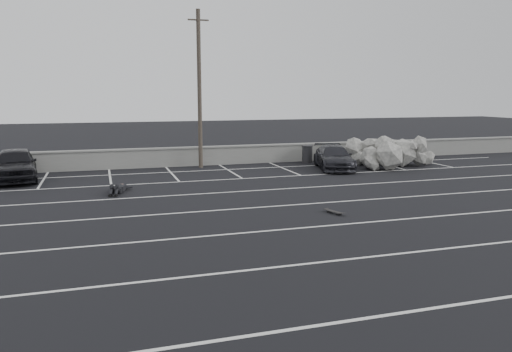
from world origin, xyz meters
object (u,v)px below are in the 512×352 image
object	(u,v)px
trash_bin	(307,154)
person	(120,186)
car_left	(15,164)
car_right	(334,157)
skateboard	(334,212)
riprap_pile	(387,156)
utility_pole	(199,89)

from	to	relation	value
trash_bin	person	bearing A→B (deg)	-152.14
car_left	car_right	xyz separation A→B (m)	(15.68, -1.11, -0.15)
person	skateboard	xyz separation A→B (m)	(6.72, -6.18, -0.16)
person	trash_bin	bearing A→B (deg)	43.79
riprap_pile	car_left	bearing A→B (deg)	177.33
car_right	riprap_pile	size ratio (longest dim) A/B	0.74
car_left	utility_pole	world-z (taller)	utility_pole
utility_pole	riprap_pile	world-z (taller)	utility_pole
trash_bin	skateboard	bearing A→B (deg)	-109.07
riprap_pile	person	xyz separation A→B (m)	(-14.60, -3.24, -0.33)
trash_bin	riprap_pile	distance (m)	4.51
skateboard	car_right	bearing A→B (deg)	45.89
car_left	riprap_pile	world-z (taller)	car_left
car_left	car_right	bearing A→B (deg)	-11.21
car_right	skateboard	world-z (taller)	car_right
car_right	riprap_pile	bearing A→B (deg)	18.76
car_left	car_right	world-z (taller)	car_left
car_left	person	bearing A→B (deg)	-49.88
utility_pole	trash_bin	world-z (taller)	utility_pole
car_right	skateboard	size ratio (longest dim) A/B	5.88
car_right	skateboard	bearing A→B (deg)	-101.11
car_right	utility_pole	world-z (taller)	utility_pole
riprap_pile	person	world-z (taller)	riprap_pile
utility_pole	riprap_pile	xyz separation A→B (m)	(10.08, -2.44, -3.66)
car_left	person	world-z (taller)	car_left
trash_bin	skateboard	size ratio (longest dim) A/B	1.39
riprap_pile	skateboard	size ratio (longest dim) A/B	7.93
person	utility_pole	bearing A→B (deg)	67.41
utility_pole	car_right	bearing A→B (deg)	-21.68
car_left	riprap_pile	xyz separation A→B (m)	(19.07, -0.89, -0.20)
car_right	trash_bin	size ratio (longest dim) A/B	4.24
utility_pole	person	bearing A→B (deg)	-128.52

